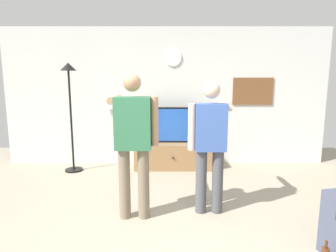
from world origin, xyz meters
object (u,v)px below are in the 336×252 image
(tv_stand, at_px, (173,155))
(framed_picture, at_px, (253,91))
(television, at_px, (173,125))
(wall_clock, at_px, (173,58))
(person_standing_nearer_lamp, at_px, (133,138))
(person_standing_nearer_couch, at_px, (210,141))
(floor_lamp, at_px, (70,95))

(tv_stand, height_order, framed_picture, framed_picture)
(television, relative_size, wall_clock, 3.50)
(person_standing_nearer_lamp, bearing_deg, television, 76.13)
(television, height_order, person_standing_nearer_couch, person_standing_nearer_couch)
(person_standing_nearer_lamp, bearing_deg, floor_lamp, 126.97)
(floor_lamp, distance_m, person_standing_nearer_couch, 2.88)
(wall_clock, xyz_separation_m, framed_picture, (1.58, 0.00, -0.65))
(television, distance_m, framed_picture, 1.72)
(television, distance_m, person_standing_nearer_lamp, 2.13)
(person_standing_nearer_couch, bearing_deg, framed_picture, 62.03)
(tv_stand, relative_size, person_standing_nearer_couch, 0.87)
(wall_clock, relative_size, framed_picture, 0.41)
(wall_clock, bearing_deg, person_standing_nearer_lamp, -102.45)
(floor_lamp, relative_size, person_standing_nearer_couch, 1.19)
(framed_picture, bearing_deg, tv_stand, -169.45)
(framed_picture, relative_size, person_standing_nearer_lamp, 0.45)
(tv_stand, xyz_separation_m, person_standing_nearer_couch, (0.44, -1.87, 0.70))
(television, bearing_deg, wall_clock, 90.00)
(wall_clock, bearing_deg, television, -90.00)
(framed_picture, bearing_deg, television, -171.08)
(television, bearing_deg, person_standing_nearer_couch, -77.19)
(person_standing_nearer_lamp, distance_m, person_standing_nearer_couch, 0.96)
(wall_clock, height_order, person_standing_nearer_couch, wall_clock)
(tv_stand, distance_m, floor_lamp, 2.22)
(framed_picture, relative_size, floor_lamp, 0.40)
(television, xyz_separation_m, person_standing_nearer_couch, (0.44, -1.91, 0.11))
(person_standing_nearer_lamp, relative_size, person_standing_nearer_couch, 1.05)
(wall_clock, relative_size, person_standing_nearer_lamp, 0.19)
(wall_clock, height_order, floor_lamp, wall_clock)
(framed_picture, distance_m, person_standing_nearer_couch, 2.50)
(television, height_order, wall_clock, wall_clock)
(wall_clock, xyz_separation_m, floor_lamp, (-1.87, -0.50, -0.69))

